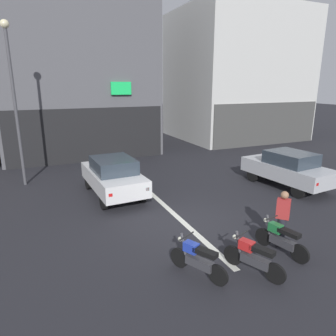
{
  "coord_description": "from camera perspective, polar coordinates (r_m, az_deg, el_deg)",
  "views": [
    {
      "loc": [
        -4.3,
        -8.44,
        4.55
      ],
      "look_at": [
        0.28,
        2.0,
        1.4
      ],
      "focal_mm": 32.54,
      "sensor_mm": 36.0,
      "label": 1
    }
  ],
  "objects": [
    {
      "name": "ground_plane",
      "position": [
        10.5,
        3.02,
        -10.24
      ],
      "size": [
        120.0,
        120.0,
        0.0
      ],
      "primitive_type": "plane",
      "color": "#232328"
    },
    {
      "name": "lane_centre_line",
      "position": [
        15.73,
        -6.81,
        -1.46
      ],
      "size": [
        0.2,
        18.0,
        0.01
      ],
      "primitive_type": "cube",
      "color": "silver",
      "rests_on": "ground"
    },
    {
      "name": "building_mid_block",
      "position": [
        22.81,
        -17.21,
        17.89
      ],
      "size": [
        9.55,
        8.7,
        11.6
      ],
      "color": "#56565B",
      "rests_on": "ground"
    },
    {
      "name": "building_far_right",
      "position": [
        27.83,
        12.55,
        16.35
      ],
      "size": [
        9.91,
        8.76,
        10.35
      ],
      "color": "silver",
      "rests_on": "ground"
    },
    {
      "name": "car_white_crossing_near",
      "position": [
        12.85,
        -10.24,
        -1.38
      ],
      "size": [
        1.97,
        4.19,
        1.64
      ],
      "color": "black",
      "rests_on": "ground"
    },
    {
      "name": "car_silver_parked_kerbside",
      "position": [
        14.79,
        21.51,
        0.0
      ],
      "size": [
        2.14,
        4.25,
        1.64
      ],
      "color": "black",
      "rests_on": "ground"
    },
    {
      "name": "car_blue_down_street",
      "position": [
        23.19,
        -10.7,
        6.08
      ],
      "size": [
        2.03,
        4.21,
        1.64
      ],
      "color": "black",
      "rests_on": "ground"
    },
    {
      "name": "street_lamp",
      "position": [
        15.14,
        -27.01,
        12.88
      ],
      "size": [
        0.36,
        0.36,
        7.11
      ],
      "color": "#47474C",
      "rests_on": "ground"
    },
    {
      "name": "motorcycle_blue_row_leftmost",
      "position": [
        7.73,
        5.52,
        -16.56
      ],
      "size": [
        0.8,
        1.53,
        0.98
      ],
      "color": "black",
      "rests_on": "ground"
    },
    {
      "name": "motorcycle_red_row_left_mid",
      "position": [
        8.06,
        15.63,
        -15.7
      ],
      "size": [
        0.75,
        1.57,
        0.98
      ],
      "color": "black",
      "rests_on": "ground"
    },
    {
      "name": "motorcycle_green_row_centre",
      "position": [
        9.12,
        20.38,
        -12.25
      ],
      "size": [
        0.56,
        1.65,
        0.98
      ],
      "color": "black",
      "rests_on": "ground"
    },
    {
      "name": "person_by_motorcycles",
      "position": [
        9.38,
        20.61,
        -8.8
      ],
      "size": [
        0.4,
        0.42,
        1.67
      ],
      "color": "#23232D",
      "rests_on": "ground"
    }
  ]
}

